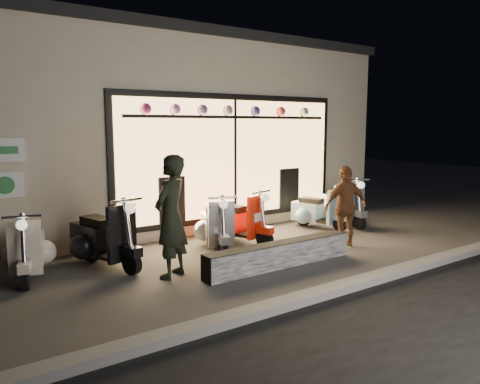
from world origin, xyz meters
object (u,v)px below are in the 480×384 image
(scooter_silver, at_px, (216,226))
(man, at_px, (171,217))
(scooter_red, at_px, (233,221))
(woman, at_px, (346,206))
(graffiti_barrier, at_px, (280,255))

(scooter_silver, distance_m, man, 1.82)
(man, bearing_deg, scooter_silver, -177.28)
(scooter_red, height_order, woman, woman)
(man, distance_m, woman, 3.46)
(woman, bearing_deg, man, 9.48)
(scooter_silver, relative_size, woman, 0.93)
(graffiti_barrier, bearing_deg, scooter_silver, 97.06)
(graffiti_barrier, distance_m, scooter_red, 1.80)
(scooter_silver, height_order, scooter_red, scooter_red)
(scooter_red, distance_m, woman, 2.13)
(scooter_red, xyz_separation_m, woman, (1.53, -1.45, 0.35))
(scooter_red, height_order, man, man)
(graffiti_barrier, bearing_deg, man, 160.71)
(scooter_silver, xyz_separation_m, woman, (2.03, -1.28, 0.35))
(scooter_red, bearing_deg, man, -165.67)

